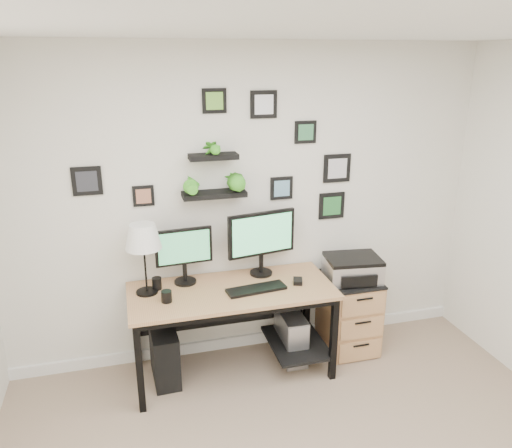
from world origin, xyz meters
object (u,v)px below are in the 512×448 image
object	(u,v)px
pc_tower_black	(164,354)
printer	(353,268)
desk	(236,301)
table_lamp	(143,238)
mug	(167,296)
pc_tower_grey	(291,336)
monitor_left	(184,252)
monitor_right	(262,238)
file_cabinet	(349,313)

from	to	relation	value
pc_tower_black	printer	distance (m)	1.70
desk	table_lamp	distance (m)	0.89
desk	mug	xyz separation A→B (m)	(-0.55, -0.12, 0.17)
pc_tower_grey	monitor_left	bearing A→B (deg)	170.79
monitor_right	pc_tower_black	world-z (taller)	monitor_right
desk	mug	world-z (taller)	mug
monitor_left	file_cabinet	size ratio (longest dim) A/B	0.69
table_lamp	printer	world-z (taller)	table_lamp
monitor_right	printer	world-z (taller)	monitor_right
desk	mug	size ratio (longest dim) A/B	18.08
desk	monitor_left	bearing A→B (deg)	155.33
monitor_left	monitor_right	bearing A→B (deg)	0.14
monitor_right	mug	bearing A→B (deg)	-160.35
pc_tower_black	printer	size ratio (longest dim) A/B	0.91
table_lamp	file_cabinet	bearing A→B (deg)	-0.53
desk	printer	world-z (taller)	printer
desk	monitor_left	world-z (taller)	monitor_left
desk	monitor_right	size ratio (longest dim) A/B	2.76
monitor_right	pc_tower_grey	world-z (taller)	monitor_right
desk	pc_tower_grey	distance (m)	0.64
table_lamp	mug	distance (m)	0.46
desk	printer	xyz separation A→B (m)	(1.03, 0.04, 0.15)
mug	printer	size ratio (longest dim) A/B	0.18
desk	printer	bearing A→B (deg)	1.98
desk	pc_tower_black	distance (m)	0.71
pc_tower_grey	monitor_right	bearing A→B (deg)	147.93
desk	pc_tower_grey	bearing A→B (deg)	3.64
mug	table_lamp	bearing A→B (deg)	124.36
desk	monitor_left	size ratio (longest dim) A/B	3.48
pc_tower_grey	pc_tower_black	bearing A→B (deg)	-179.48
monitor_left	monitor_right	distance (m)	0.64
mug	monitor_right	bearing A→B (deg)	19.65
mug	pc_tower_grey	world-z (taller)	mug
file_cabinet	mug	bearing A→B (deg)	-173.64
file_cabinet	table_lamp	bearing A→B (deg)	179.47
monitor_left	printer	bearing A→B (deg)	-5.50
table_lamp	pc_tower_grey	xyz separation A→B (m)	(1.17, -0.04, -0.99)
mug	pc_tower_black	world-z (taller)	mug
desk	pc_tower_black	xyz separation A→B (m)	(-0.58, 0.02, -0.41)
monitor_left	pc_tower_black	xyz separation A→B (m)	(-0.21, -0.15, -0.80)
monitor_left	table_lamp	distance (m)	0.37
monitor_right	printer	bearing A→B (deg)	-10.11
desk	table_lamp	size ratio (longest dim) A/B	2.88
monitor_right	mug	distance (m)	0.91
mug	printer	world-z (taller)	printer
pc_tower_grey	mug	bearing A→B (deg)	-171.82
pc_tower_grey	printer	xyz separation A→B (m)	(0.54, 0.00, 0.56)
monitor_left	file_cabinet	distance (m)	1.57
desk	monitor_left	distance (m)	0.57
table_lamp	monitor_right	bearing A→B (deg)	5.93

